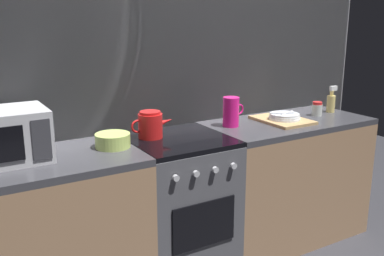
{
  "coord_description": "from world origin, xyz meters",
  "views": [
    {
      "loc": [
        -1.26,
        -2.28,
        1.63
      ],
      "look_at": [
        0.1,
        0.0,
        0.95
      ],
      "focal_mm": 41.14,
      "sensor_mm": 36.0,
      "label": 1
    }
  ],
  "objects_px": {
    "stove_unit": "(179,206)",
    "kettle": "(150,125)",
    "mixing_bowl": "(113,140)",
    "spice_jar": "(317,109)",
    "microwave": "(0,136)",
    "dish_pile": "(283,118)",
    "pitcher": "(231,112)",
    "spray_bottle": "(331,102)"
  },
  "relations": [
    {
      "from": "stove_unit",
      "to": "kettle",
      "type": "distance_m",
      "value": 0.56
    },
    {
      "from": "microwave",
      "to": "spice_jar",
      "type": "xyz_separation_m",
      "value": [
        2.19,
        -0.06,
        -0.08
      ]
    },
    {
      "from": "pitcher",
      "to": "dish_pile",
      "type": "height_order",
      "value": "pitcher"
    },
    {
      "from": "stove_unit",
      "to": "spray_bottle",
      "type": "bearing_deg",
      "value": 1.76
    },
    {
      "from": "mixing_bowl",
      "to": "spice_jar",
      "type": "xyz_separation_m",
      "value": [
        1.61,
        -0.01,
        0.01
      ]
    },
    {
      "from": "kettle",
      "to": "stove_unit",
      "type": "bearing_deg",
      "value": -33.52
    },
    {
      "from": "mixing_bowl",
      "to": "pitcher",
      "type": "bearing_deg",
      "value": 3.51
    },
    {
      "from": "microwave",
      "to": "kettle",
      "type": "distance_m",
      "value": 0.85
    },
    {
      "from": "microwave",
      "to": "dish_pile",
      "type": "xyz_separation_m",
      "value": [
        1.84,
        -0.08,
        -0.11
      ]
    },
    {
      "from": "stove_unit",
      "to": "mixing_bowl",
      "type": "relative_size",
      "value": 4.5
    },
    {
      "from": "microwave",
      "to": "pitcher",
      "type": "height_order",
      "value": "microwave"
    },
    {
      "from": "pitcher",
      "to": "mixing_bowl",
      "type": "bearing_deg",
      "value": -176.49
    },
    {
      "from": "kettle",
      "to": "pitcher",
      "type": "bearing_deg",
      "value": -1.8
    },
    {
      "from": "kettle",
      "to": "spice_jar",
      "type": "xyz_separation_m",
      "value": [
        1.33,
        -0.08,
        -0.03
      ]
    },
    {
      "from": "spice_jar",
      "to": "stove_unit",
      "type": "bearing_deg",
      "value": -179.54
    },
    {
      "from": "dish_pile",
      "to": "pitcher",
      "type": "bearing_deg",
      "value": 167.84
    },
    {
      "from": "mixing_bowl",
      "to": "spice_jar",
      "type": "relative_size",
      "value": 1.9
    },
    {
      "from": "stove_unit",
      "to": "pitcher",
      "type": "distance_m",
      "value": 0.72
    },
    {
      "from": "pitcher",
      "to": "spice_jar",
      "type": "height_order",
      "value": "pitcher"
    },
    {
      "from": "dish_pile",
      "to": "spice_jar",
      "type": "bearing_deg",
      "value": 3.07
    },
    {
      "from": "spray_bottle",
      "to": "kettle",
      "type": "bearing_deg",
      "value": 178.04
    },
    {
      "from": "kettle",
      "to": "spice_jar",
      "type": "relative_size",
      "value": 2.71
    },
    {
      "from": "pitcher",
      "to": "spice_jar",
      "type": "bearing_deg",
      "value": -5.07
    },
    {
      "from": "stove_unit",
      "to": "spice_jar",
      "type": "xyz_separation_m",
      "value": [
        1.19,
        0.01,
        0.5
      ]
    },
    {
      "from": "stove_unit",
      "to": "spray_bottle",
      "type": "xyz_separation_m",
      "value": [
        1.38,
        0.04,
        0.53
      ]
    },
    {
      "from": "kettle",
      "to": "mixing_bowl",
      "type": "height_order",
      "value": "kettle"
    },
    {
      "from": "kettle",
      "to": "microwave",
      "type": "bearing_deg",
      "value": -178.51
    },
    {
      "from": "spice_jar",
      "to": "spray_bottle",
      "type": "xyz_separation_m",
      "value": [
        0.18,
        0.03,
        0.03
      ]
    },
    {
      "from": "dish_pile",
      "to": "spray_bottle",
      "type": "height_order",
      "value": "spray_bottle"
    },
    {
      "from": "stove_unit",
      "to": "kettle",
      "type": "relative_size",
      "value": 3.16
    },
    {
      "from": "spice_jar",
      "to": "microwave",
      "type": "bearing_deg",
      "value": 178.37
    },
    {
      "from": "stove_unit",
      "to": "pitcher",
      "type": "xyz_separation_m",
      "value": [
        0.45,
        0.08,
        0.55
      ]
    },
    {
      "from": "microwave",
      "to": "pitcher",
      "type": "xyz_separation_m",
      "value": [
        1.44,
        0.0,
        -0.03
      ]
    },
    {
      "from": "spray_bottle",
      "to": "pitcher",
      "type": "bearing_deg",
      "value": 177.94
    },
    {
      "from": "stove_unit",
      "to": "kettle",
      "type": "bearing_deg",
      "value": 146.48
    },
    {
      "from": "pitcher",
      "to": "spice_jar",
      "type": "xyz_separation_m",
      "value": [
        0.74,
        -0.07,
        -0.05
      ]
    },
    {
      "from": "mixing_bowl",
      "to": "stove_unit",
      "type": "bearing_deg",
      "value": -3.11
    },
    {
      "from": "microwave",
      "to": "spray_bottle",
      "type": "distance_m",
      "value": 2.37
    },
    {
      "from": "mixing_bowl",
      "to": "dish_pile",
      "type": "xyz_separation_m",
      "value": [
        1.26,
        -0.03,
        -0.02
      ]
    },
    {
      "from": "spice_jar",
      "to": "pitcher",
      "type": "bearing_deg",
      "value": 174.93
    },
    {
      "from": "pitcher",
      "to": "stove_unit",
      "type": "bearing_deg",
      "value": -170.47
    },
    {
      "from": "kettle",
      "to": "pitcher",
      "type": "height_order",
      "value": "pitcher"
    }
  ]
}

